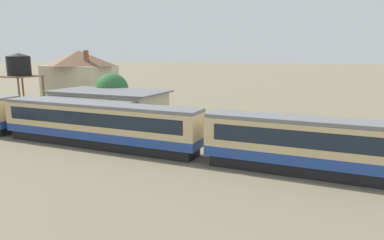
% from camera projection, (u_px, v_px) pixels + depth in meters
% --- Properties ---
extents(passenger_train, '(87.72, 2.93, 4.21)m').
position_uv_depth(passenger_train, '(208.00, 133.00, 28.17)').
color(passenger_train, '#234293').
rests_on(passenger_train, ground_plane).
extents(railway_track, '(131.28, 3.60, 0.04)m').
position_uv_depth(railway_track, '(262.00, 168.00, 26.83)').
color(railway_track, '#665B51').
rests_on(railway_track, ground_plane).
extents(station_building, '(14.26, 8.81, 4.29)m').
position_uv_depth(station_building, '(110.00, 107.00, 42.75)').
color(station_building, beige).
rests_on(station_building, ground_plane).
extents(station_house_brown_roof, '(11.51, 8.49, 9.33)m').
position_uv_depth(station_house_brown_roof, '(80.00, 77.00, 59.00)').
color(station_house_brown_roof, beige).
rests_on(station_house_brown_roof, ground_plane).
extents(water_tower, '(4.93, 4.93, 8.89)m').
position_uv_depth(water_tower, '(19.00, 66.00, 51.33)').
color(water_tower, brown).
rests_on(water_tower, ground_plane).
extents(yard_tree_0, '(4.59, 4.59, 6.18)m').
position_uv_depth(yard_tree_0, '(112.00, 90.00, 47.52)').
color(yard_tree_0, '#4C3823').
rests_on(yard_tree_0, ground_plane).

